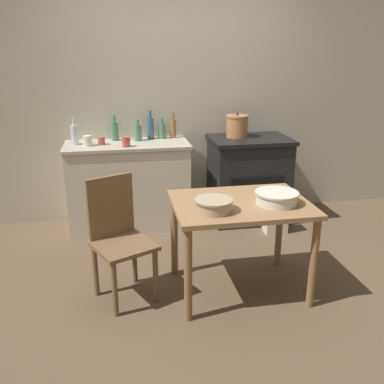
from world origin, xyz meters
name	(u,v)px	position (x,y,z in m)	size (l,w,h in m)	color
ground_plane	(204,281)	(0.00, 0.00, 0.00)	(14.00, 14.00, 0.00)	brown
wall_back	(175,100)	(0.00, 1.58, 1.27)	(8.00, 0.07, 2.55)	beige
counter_cabinet	(129,185)	(-0.53, 1.28, 0.45)	(1.25, 0.56, 0.89)	beige
stove	(248,179)	(0.75, 1.25, 0.45)	(0.83, 0.64, 0.91)	black
work_table	(240,216)	(0.23, -0.16, 0.62)	(1.00, 0.75, 0.73)	#997047
chair	(119,236)	(-0.67, -0.06, 0.49)	(0.53, 0.53, 0.92)	brown
flour_sack	(276,216)	(0.92, 0.82, 0.17)	(0.22, 0.16, 0.34)	beige
stock_pot	(237,126)	(0.62, 1.31, 1.02)	(0.24, 0.24, 0.25)	#B77A47
mixing_bowl_large	(277,197)	(0.48, -0.24, 0.78)	(0.32, 0.32, 0.09)	silver
mixing_bowl_small	(214,204)	(-0.01, -0.30, 0.78)	(0.27, 0.27, 0.09)	tan
bottle_far_left	(115,131)	(-0.65, 1.45, 0.99)	(0.08, 0.08, 0.26)	#517F5B
bottle_left	(75,134)	(-1.04, 1.32, 0.99)	(0.07, 0.07, 0.26)	silver
bottle_mid_left	(173,128)	(-0.04, 1.47, 0.99)	(0.06, 0.06, 0.26)	olive
bottle_center_left	(150,128)	(-0.28, 1.46, 1.00)	(0.07, 0.07, 0.30)	#3D5675
bottle_center	(162,131)	(-0.16, 1.46, 0.97)	(0.08, 0.08, 0.22)	#517F5B
bottle_center_right	(138,132)	(-0.41, 1.39, 0.97)	(0.08, 0.08, 0.22)	#517F5B
cup_mid_right	(101,141)	(-0.78, 1.26, 0.93)	(0.07, 0.07, 0.08)	#B74C42
cup_right	(87,141)	(-0.92, 1.23, 0.94)	(0.09, 0.09, 0.10)	silver
cup_far_right	(126,142)	(-0.55, 1.12, 0.94)	(0.08, 0.08, 0.10)	#B74C42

